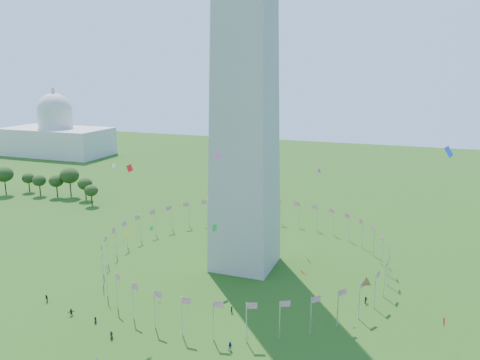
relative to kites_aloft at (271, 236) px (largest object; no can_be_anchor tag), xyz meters
The scene contains 5 objects.
flag_ring 35.51m from the kites_aloft, 119.88° to the left, with size 80.24×80.24×9.00m.
capitol_building 251.37m from the kites_aloft, 141.18° to the left, with size 70.00×35.00×46.00m, color beige, non-canonical shape.
crowd 28.83m from the kites_aloft, 113.55° to the right, with size 100.87×78.25×1.97m.
kites_aloft is the anchor object (origin of this frame).
tree_line_west 142.15m from the kites_aloft, 150.98° to the left, with size 55.29×15.78×13.08m.
Camera 1 is at (42.54, -70.18, 55.32)m, focal length 35.00 mm.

